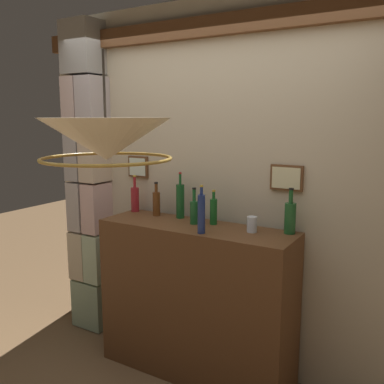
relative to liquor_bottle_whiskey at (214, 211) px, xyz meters
name	(u,v)px	position (x,y,z in m)	size (l,w,h in m)	color
panelled_rear_partition	(215,178)	(-0.09, 0.19, 0.20)	(3.15, 0.15, 2.73)	#BCAD8E
stone_pillar	(91,182)	(-1.25, 0.07, 0.10)	(0.35, 0.29, 2.65)	#91A98A
bar_shelf_unit	(196,301)	(-0.09, -0.10, -0.66)	(1.43, 0.43, 1.13)	brown
liquor_bottle_whiskey	(214,211)	(0.00, 0.00, 0.00)	(0.05, 0.05, 0.25)	#175720
liquor_bottle_gin	(180,201)	(-0.31, 0.04, 0.04)	(0.06, 0.06, 0.35)	#174E21
liquor_bottle_sherry	(156,203)	(-0.51, 0.01, 0.00)	(0.06, 0.06, 0.26)	brown
liquor_bottle_brandy	(201,213)	(0.04, -0.25, 0.04)	(0.05, 0.05, 0.32)	navy
liquor_bottle_tequila	(290,217)	(0.55, 0.04, 0.01)	(0.07, 0.07, 0.30)	#1B5024
liquor_bottle_mezcal	(194,211)	(-0.12, -0.06, 0.00)	(0.06, 0.06, 0.26)	#195527
liquor_bottle_amaro	(135,199)	(-0.75, 0.04, 0.01)	(0.07, 0.07, 0.30)	maroon
glass_tumbler_rocks	(252,224)	(0.32, -0.05, -0.05)	(0.07, 0.07, 0.11)	silver
pendant_lamp	(106,140)	(-0.03, -1.06, 0.55)	(0.64, 0.64, 0.52)	#EFE5C6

